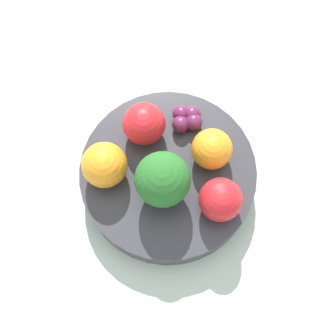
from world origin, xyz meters
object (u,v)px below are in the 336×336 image
at_px(apple_red, 222,198).
at_px(apple_green, 144,124).
at_px(orange_front, 104,165).
at_px(orange_back, 212,149).
at_px(grape_cluster, 187,119).
at_px(bowl, 168,176).
at_px(broccoli, 163,180).

xyz_separation_m(apple_red, apple_green, (0.02, 0.11, 0.00)).
distance_m(apple_green, orange_front, 0.06).
distance_m(orange_back, grape_cluster, 0.05).
xyz_separation_m(orange_back, grape_cluster, (0.02, 0.05, -0.01)).
bearing_deg(apple_red, orange_front, 109.54).
bearing_deg(bowl, grape_cluster, 15.99).
distance_m(bowl, apple_green, 0.07).
distance_m(broccoli, apple_red, 0.06).
bearing_deg(broccoli, bowl, 22.11).
bearing_deg(apple_green, bowl, -114.76).
relative_size(orange_front, grape_cluster, 1.32).
xyz_separation_m(broccoli, apple_red, (0.02, -0.06, -0.01)).
relative_size(bowl, grape_cluster, 5.29).
height_order(apple_green, orange_front, orange_front).
xyz_separation_m(broccoli, orange_front, (-0.02, 0.06, -0.01)).
bearing_deg(orange_front, apple_red, -70.46).
height_order(orange_front, grape_cluster, orange_front).
bearing_deg(bowl, orange_back, -34.05).
distance_m(apple_green, orange_back, 0.08).
relative_size(broccoli, grape_cluster, 1.83).
bearing_deg(apple_red, grape_cluster, 55.33).
height_order(bowl, grape_cluster, grape_cluster).
bearing_deg(apple_green, orange_back, -75.84).
distance_m(broccoli, apple_green, 0.07).
height_order(apple_red, orange_front, orange_front).
xyz_separation_m(orange_front, orange_back, (0.08, -0.08, -0.00)).
height_order(broccoli, orange_back, broccoli).
xyz_separation_m(bowl, orange_front, (-0.04, 0.05, 0.04)).
bearing_deg(apple_red, broccoli, 111.94).
relative_size(apple_red, apple_green, 0.97).
bearing_deg(orange_back, apple_red, -135.47).
height_order(broccoli, grape_cluster, broccoli).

